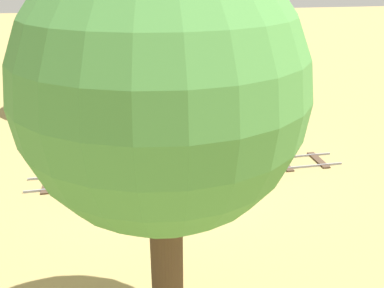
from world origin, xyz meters
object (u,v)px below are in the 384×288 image
Objects in this scene: passenger_car at (140,155)px; oak_tree_distant at (120,0)px; locomotive at (238,144)px; oak_tree_far at (162,92)px; conductor_person at (195,104)px.

passenger_car is 4.98m from oak_tree_distant.
passenger_car is (0.00, -1.77, -0.06)m from locomotive.
passenger_car is at bearing 179.84° from oak_tree_far.
locomotive is 0.72× the size of passenger_car.
oak_tree_distant is at bearing -160.76° from conductor_person.
locomotive is 0.89× the size of conductor_person.
oak_tree_distant is (-4.44, -1.78, 2.18)m from locomotive.
oak_tree_distant reaches higher than conductor_person.
conductor_person is at bearing 165.31° from oak_tree_far.
conductor_person is 4.99m from oak_tree_far.
oak_tree_far reaches higher than locomotive.
passenger_car is at bearing -50.19° from conductor_person.
passenger_car is 4.16m from oak_tree_far.
oak_tree_distant is (-8.02, -0.01, 0.11)m from oak_tree_far.
oak_tree_distant is at bearing -179.94° from oak_tree_far.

